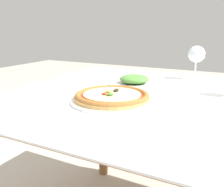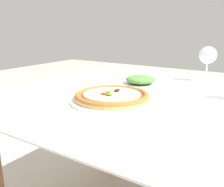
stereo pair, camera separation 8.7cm
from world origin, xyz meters
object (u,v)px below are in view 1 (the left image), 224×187
Objects in this scene: fork at (19,104)px; wine_glass_far_right at (197,55)px; pizza_plate at (112,97)px; dining_table at (170,117)px; side_plate at (134,81)px.

fork is 0.86m from wine_glass_far_right.
wine_glass_far_right is at bearing 70.55° from pizza_plate.
fork is 1.01× the size of wine_glass_far_right.
pizza_plate is at bearing -109.45° from wine_glass_far_right.
dining_table is 0.55m from fork.
fork is at bearing -142.62° from dining_table.
fork is 0.51m from side_plate.
dining_table is 7.52× the size of fork.
fork is at bearing -116.79° from side_plate.
dining_table is 4.38× the size of pizza_plate.
side_plate is (-0.03, 0.28, 0.00)m from pizza_plate.
pizza_plate is 0.28m from side_plate.
side_plate is at bearing 96.11° from pizza_plate.
dining_table is at bearing -92.68° from wine_glass_far_right.
wine_glass_far_right is (0.02, 0.39, 0.20)m from dining_table.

